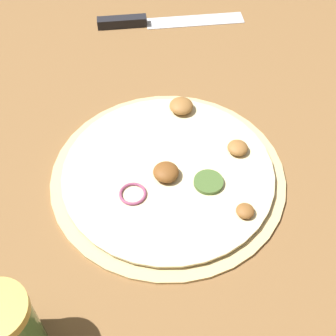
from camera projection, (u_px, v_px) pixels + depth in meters
The scene contains 4 objects.
ground_plane at pixel (168, 177), 0.66m from camera, with size 3.00×3.00×0.00m, color brown.
pizza at pixel (169, 173), 0.66m from camera, with size 0.33×0.33×0.03m.
knife at pixel (147, 21), 0.89m from camera, with size 0.27×0.14×0.02m.
spice_jar at pixel (8, 329), 0.47m from camera, with size 0.06×0.06×0.10m.
Camera 1 is at (-0.11, 0.39, 0.52)m, focal length 50.00 mm.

